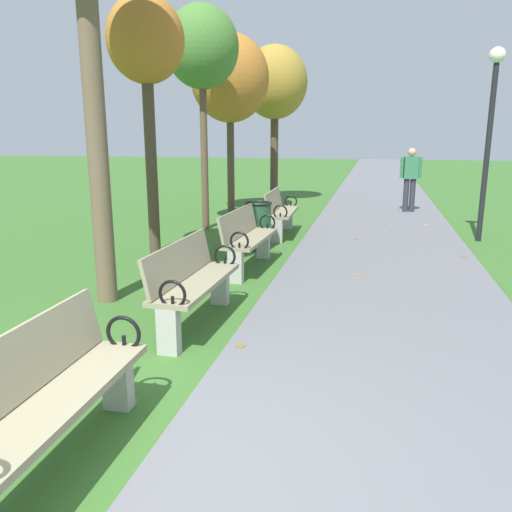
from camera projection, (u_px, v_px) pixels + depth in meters
The scene contains 14 objects.
ground_plane at pixel (129, 483), 2.99m from camera, with size 80.00×80.00×0.00m, color #386628.
paved_walkway at pixel (380, 186), 19.71m from camera, with size 2.99×44.00×0.02m, color slate.
park_bench_1 at pixel (48, 396), 3.02m from camera, with size 0.50×1.61×0.90m.
park_bench_2 at pixel (192, 282), 5.36m from camera, with size 0.51×1.61×0.90m.
park_bench_3 at pixel (247, 238), 7.61m from camera, with size 0.54×1.62×0.90m.
park_bench_4 at pixel (280, 211), 10.18m from camera, with size 0.53×1.62×0.90m.
tree_2 at pixel (146, 46), 7.52m from camera, with size 1.15×1.15×3.97m.
tree_3 at pixel (202, 49), 10.18m from camera, with size 1.48×1.48×4.49m.
tree_4 at pixel (230, 79), 12.34m from camera, with size 1.90×1.90×4.34m.
tree_5 at pixel (275, 84), 14.34m from camera, with size 1.83×1.83×4.40m.
pedestrian_walking at pixel (410, 176), 13.07m from camera, with size 0.53×0.25×1.62m.
trash_bin at pixel (258, 226), 8.96m from camera, with size 0.48×0.48×0.84m.
lamp_post at pixel (491, 116), 9.22m from camera, with size 0.28×0.28×3.48m.
scattered_leaves at pixel (246, 300), 6.24m from camera, with size 5.19×11.45×0.02m.
Camera 1 is at (1.31, -2.36, 1.99)m, focal length 35.88 mm.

